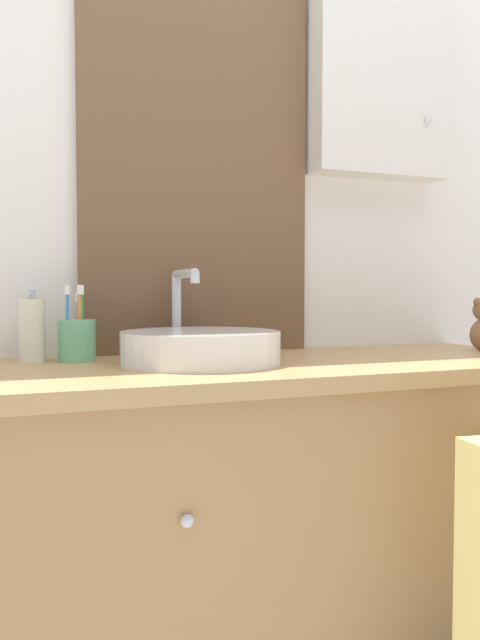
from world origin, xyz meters
TOP-DOWN VIEW (x-y plane):
  - wall_back at (0.02, 0.62)m, footprint 3.20×0.18m
  - vanity_counter at (0.00, 0.32)m, footprint 1.39×0.57m
  - sink_basin at (-0.20, 0.34)m, footprint 0.36×0.41m
  - toothbrush_holder at (-0.45, 0.48)m, footprint 0.09×0.09m
  - soap_dispenser at (-0.55, 0.49)m, footprint 0.06×0.06m

SIDE VIEW (x-z plane):
  - vanity_counter at x=0.00m, z-range 0.00..0.88m
  - sink_basin at x=-0.20m, z-range 0.81..1.02m
  - toothbrush_holder at x=-0.45m, z-range 0.84..1.02m
  - soap_dispenser at x=-0.55m, z-range 0.86..1.04m
  - wall_back at x=0.02m, z-range 0.02..2.52m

